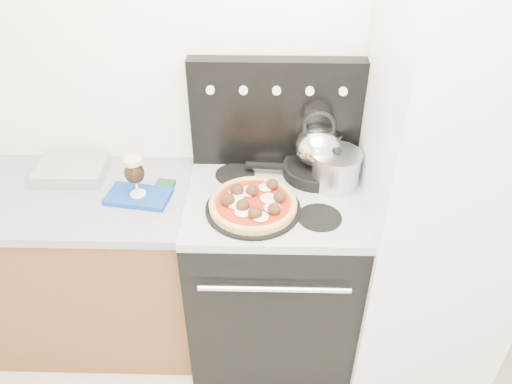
{
  "coord_description": "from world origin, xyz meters",
  "views": [
    {
      "loc": [
        0.04,
        -0.54,
        2.2
      ],
      "look_at": [
        0.0,
        1.05,
        1.03
      ],
      "focal_mm": 35.0,
      "sensor_mm": 36.0,
      "label": 1
    }
  ],
  "objects_px": {
    "stove_body": "(273,274)",
    "tea_kettle": "(318,143)",
    "beer_glass": "(135,177)",
    "base_cabinet": "(50,268)",
    "pizza": "(253,202)",
    "fridge": "(442,195)",
    "stock_pot": "(336,170)",
    "pizza_pan": "(253,208)",
    "oven_mitt": "(139,196)",
    "skillet": "(316,169)"
  },
  "relations": [
    {
      "from": "stove_body",
      "to": "stock_pot",
      "type": "xyz_separation_m",
      "value": [
        0.26,
        0.09,
        0.56
      ]
    },
    {
      "from": "base_cabinet",
      "to": "stove_body",
      "type": "bearing_deg",
      "value": -1.3
    },
    {
      "from": "stove_body",
      "to": "stock_pot",
      "type": "bearing_deg",
      "value": 18.85
    },
    {
      "from": "pizza_pan",
      "to": "tea_kettle",
      "type": "relative_size",
      "value": 1.79
    },
    {
      "from": "base_cabinet",
      "to": "tea_kettle",
      "type": "height_order",
      "value": "tea_kettle"
    },
    {
      "from": "tea_kettle",
      "to": "stock_pot",
      "type": "bearing_deg",
      "value": -29.59
    },
    {
      "from": "pizza_pan",
      "to": "pizza",
      "type": "bearing_deg",
      "value": 0.0
    },
    {
      "from": "fridge",
      "to": "beer_glass",
      "type": "relative_size",
      "value": 10.38
    },
    {
      "from": "oven_mitt",
      "to": "pizza_pan",
      "type": "distance_m",
      "value": 0.51
    },
    {
      "from": "stove_body",
      "to": "beer_glass",
      "type": "xyz_separation_m",
      "value": [
        -0.59,
        -0.01,
        0.57
      ]
    },
    {
      "from": "stock_pot",
      "to": "fridge",
      "type": "bearing_deg",
      "value": -14.72
    },
    {
      "from": "base_cabinet",
      "to": "pizza",
      "type": "bearing_deg",
      "value": -7.15
    },
    {
      "from": "pizza",
      "to": "stock_pot",
      "type": "bearing_deg",
      "value": 28.49
    },
    {
      "from": "beer_glass",
      "to": "skillet",
      "type": "height_order",
      "value": "beer_glass"
    },
    {
      "from": "base_cabinet",
      "to": "skillet",
      "type": "bearing_deg",
      "value": 6.14
    },
    {
      "from": "pizza_pan",
      "to": "skillet",
      "type": "height_order",
      "value": "skillet"
    },
    {
      "from": "pizza_pan",
      "to": "base_cabinet",
      "type": "bearing_deg",
      "value": 172.85
    },
    {
      "from": "base_cabinet",
      "to": "oven_mitt",
      "type": "relative_size",
      "value": 5.4
    },
    {
      "from": "pizza",
      "to": "skillet",
      "type": "xyz_separation_m",
      "value": [
        0.28,
        0.27,
        -0.01
      ]
    },
    {
      "from": "fridge",
      "to": "pizza",
      "type": "height_order",
      "value": "fridge"
    },
    {
      "from": "skillet",
      "to": "stock_pot",
      "type": "bearing_deg",
      "value": -43.35
    },
    {
      "from": "base_cabinet",
      "to": "pizza_pan",
      "type": "bearing_deg",
      "value": -7.15
    },
    {
      "from": "skillet",
      "to": "fridge",
      "type": "bearing_deg",
      "value": -20.11
    },
    {
      "from": "beer_glass",
      "to": "tea_kettle",
      "type": "bearing_deg",
      "value": 12.75
    },
    {
      "from": "tea_kettle",
      "to": "stock_pot",
      "type": "relative_size",
      "value": 1.07
    },
    {
      "from": "base_cabinet",
      "to": "stove_body",
      "type": "xyz_separation_m",
      "value": [
        1.1,
        -0.02,
        0.01
      ]
    },
    {
      "from": "base_cabinet",
      "to": "tea_kettle",
      "type": "relative_size",
      "value": 6.58
    },
    {
      "from": "pizza",
      "to": "fridge",
      "type": "bearing_deg",
      "value": 5.58
    },
    {
      "from": "stove_body",
      "to": "fridge",
      "type": "distance_m",
      "value": 0.87
    },
    {
      "from": "pizza",
      "to": "stock_pot",
      "type": "height_order",
      "value": "stock_pot"
    },
    {
      "from": "beer_glass",
      "to": "oven_mitt",
      "type": "bearing_deg",
      "value": 0.0
    },
    {
      "from": "pizza_pan",
      "to": "tea_kettle",
      "type": "distance_m",
      "value": 0.41
    },
    {
      "from": "stove_body",
      "to": "tea_kettle",
      "type": "distance_m",
      "value": 0.69
    },
    {
      "from": "stove_body",
      "to": "stock_pot",
      "type": "relative_size",
      "value": 4.26
    },
    {
      "from": "fridge",
      "to": "stove_body",
      "type": "bearing_deg",
      "value": 177.95
    },
    {
      "from": "stock_pot",
      "to": "oven_mitt",
      "type": "bearing_deg",
      "value": -173.23
    },
    {
      "from": "tea_kettle",
      "to": "stock_pot",
      "type": "distance_m",
      "value": 0.14
    },
    {
      "from": "pizza",
      "to": "stock_pot",
      "type": "relative_size",
      "value": 1.75
    },
    {
      "from": "base_cabinet",
      "to": "pizza",
      "type": "distance_m",
      "value": 1.15
    },
    {
      "from": "oven_mitt",
      "to": "beer_glass",
      "type": "height_order",
      "value": "beer_glass"
    },
    {
      "from": "fridge",
      "to": "beer_glass",
      "type": "xyz_separation_m",
      "value": [
        -1.29,
        0.01,
        0.06
      ]
    },
    {
      "from": "skillet",
      "to": "pizza_pan",
      "type": "bearing_deg",
      "value": -136.02
    },
    {
      "from": "tea_kettle",
      "to": "skillet",
      "type": "bearing_deg",
      "value": 0.0
    },
    {
      "from": "fridge",
      "to": "pizza",
      "type": "bearing_deg",
      "value": -174.42
    },
    {
      "from": "pizza_pan",
      "to": "skillet",
      "type": "distance_m",
      "value": 0.38
    },
    {
      "from": "oven_mitt",
      "to": "stove_body",
      "type": "bearing_deg",
      "value": 1.09
    },
    {
      "from": "fridge",
      "to": "stock_pot",
      "type": "height_order",
      "value": "fridge"
    },
    {
      "from": "stove_body",
      "to": "fridge",
      "type": "height_order",
      "value": "fridge"
    },
    {
      "from": "stove_body",
      "to": "pizza_pan",
      "type": "height_order",
      "value": "pizza_pan"
    },
    {
      "from": "pizza_pan",
      "to": "stock_pot",
      "type": "bearing_deg",
      "value": 28.49
    }
  ]
}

